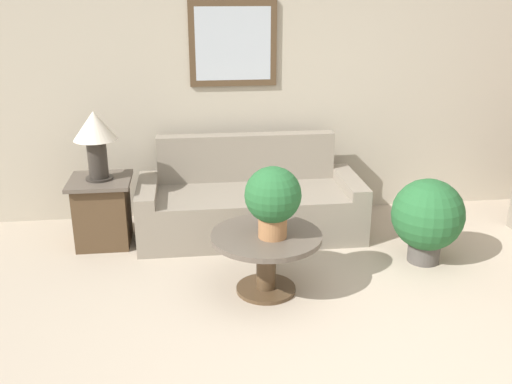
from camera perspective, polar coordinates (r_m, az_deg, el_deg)
The scene contains 8 objects.
ground_plane at distance 3.90m, azimuth 12.22°, elevation -16.01°, with size 20.00×20.00×0.00m, color tan.
wall_back at distance 5.85m, azimuth 4.50°, elevation 10.44°, with size 7.83×0.09×2.60m.
couch_main at distance 5.48m, azimuth -0.63°, elevation -1.22°, with size 2.10×0.87×0.90m.
coffee_table at distance 4.40m, azimuth 1.03°, elevation -5.82°, with size 0.85×0.85×0.49m.
side_table at distance 5.42m, azimuth -15.08°, elevation -1.83°, with size 0.55×0.55×0.63m.
table_lamp at distance 5.21m, azimuth -15.79°, elevation 5.61°, with size 0.38×0.38×0.62m.
potted_plant_on_table at distance 4.19m, azimuth 1.70°, elevation -0.59°, with size 0.42×0.42×0.55m.
potted_plant_floor at distance 5.06m, azimuth 16.78°, elevation -2.38°, with size 0.61×0.61×0.74m.
Camera 1 is at (-1.16, -2.97, 2.25)m, focal length 40.00 mm.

